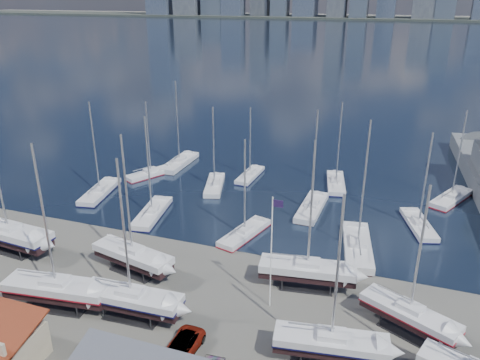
% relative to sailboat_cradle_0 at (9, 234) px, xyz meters
% --- Properties ---
extents(ground, '(1400.00, 1400.00, 0.00)m').
position_rel_sailboat_cradle_0_xyz_m(ground, '(27.63, -1.16, -2.21)').
color(ground, '#605E59').
rests_on(ground, ground).
extents(water, '(1400.00, 600.00, 0.40)m').
position_rel_sailboat_cradle_0_xyz_m(water, '(27.63, 308.84, -2.36)').
color(water, '#1B273E').
rests_on(water, ground).
extents(far_shore, '(1400.00, 80.00, 2.20)m').
position_rel_sailboat_cradle_0_xyz_m(far_shore, '(27.63, 568.84, -1.11)').
color(far_shore, '#2D332D').
rests_on(far_shore, ground).
extents(sailboat_cradle_0, '(11.90, 4.17, 18.67)m').
position_rel_sailboat_cradle_0_xyz_m(sailboat_cradle_0, '(0.00, 0.00, 0.00)').
color(sailboat_cradle_0, '#2D2D33').
rests_on(sailboat_cradle_0, ground).
extents(sailboat_cradle_1, '(10.98, 4.33, 17.18)m').
position_rel_sailboat_cradle_0_xyz_m(sailboat_cradle_1, '(12.99, -7.31, -0.08)').
color(sailboat_cradle_1, '#2D2D33').
rests_on(sailboat_cradle_1, ground).
extents(sailboat_cradle_2, '(10.24, 4.84, 16.11)m').
position_rel_sailboat_cradle_0_xyz_m(sailboat_cradle_2, '(16.69, 0.74, -0.13)').
color(sailboat_cradle_2, '#2D2D33').
rests_on(sailboat_cradle_2, ground).
extents(sailboat_cradle_3, '(10.23, 3.22, 16.34)m').
position_rel_sailboat_cradle_0_xyz_m(sailboat_cradle_3, '(20.78, -6.25, -0.12)').
color(sailboat_cradle_3, '#2D2D33').
rests_on(sailboat_cradle_3, ground).
extents(sailboat_cradle_4, '(10.37, 4.19, 16.41)m').
position_rel_sailboat_cradle_0_xyz_m(sailboat_cradle_4, '(35.68, 4.26, -0.11)').
color(sailboat_cradle_4, '#2D2D33').
rests_on(sailboat_cradle_4, ground).
extents(sailboat_cradle_5, '(9.94, 4.09, 15.63)m').
position_rel_sailboat_cradle_0_xyz_m(sailboat_cradle_5, '(39.80, -5.97, -0.16)').
color(sailboat_cradle_5, '#2D2D33').
rests_on(sailboat_cradle_5, ground).
extents(sailboat_cradle_6, '(9.29, 6.41, 14.84)m').
position_rel_sailboat_cradle_0_xyz_m(sailboat_cradle_6, '(45.95, 0.18, -0.20)').
color(sailboat_cradle_6, '#2D2D33').
rests_on(sailboat_cradle_6, ground).
extents(sailboat_moored_0, '(4.64, 10.60, 15.34)m').
position_rel_sailboat_cradle_0_xyz_m(sailboat_moored_0, '(0.19, 17.96, -1.90)').
color(sailboat_moored_0, black).
rests_on(sailboat_moored_0, water).
extents(sailboat_moored_1, '(6.52, 9.16, 13.51)m').
position_rel_sailboat_cradle_0_xyz_m(sailboat_moored_1, '(3.67, 27.75, -1.90)').
color(sailboat_moored_1, black).
rests_on(sailboat_moored_1, water).
extents(sailboat_moored_2, '(3.01, 10.64, 16.05)m').
position_rel_sailboat_cradle_0_xyz_m(sailboat_moored_2, '(5.98, 34.15, -1.89)').
color(sailboat_moored_2, black).
rests_on(sailboat_moored_2, water).
extents(sailboat_moored_3, '(4.41, 10.43, 15.10)m').
position_rel_sailboat_cradle_0_xyz_m(sailboat_moored_3, '(11.63, 13.92, -1.90)').
color(sailboat_moored_3, black).
rests_on(sailboat_moored_3, water).
extents(sailboat_moored_4, '(5.03, 9.56, 13.90)m').
position_rel_sailboat_cradle_0_xyz_m(sailboat_moored_4, '(16.02, 26.42, -1.89)').
color(sailboat_moored_4, black).
rests_on(sailboat_moored_4, water).
extents(sailboat_moored_5, '(2.78, 8.62, 12.73)m').
position_rel_sailboat_cradle_0_xyz_m(sailboat_moored_5, '(20.03, 32.56, -1.90)').
color(sailboat_moored_5, black).
rests_on(sailboat_moored_5, water).
extents(sailboat_moored_6, '(4.84, 9.48, 13.65)m').
position_rel_sailboat_cradle_0_xyz_m(sailboat_moored_6, '(25.81, 12.73, -1.90)').
color(sailboat_moored_6, black).
rests_on(sailboat_moored_6, water).
extents(sailboat_moored_7, '(3.19, 10.37, 15.53)m').
position_rel_sailboat_cradle_0_xyz_m(sailboat_moored_7, '(32.51, 23.16, -1.89)').
color(sailboat_moored_7, black).
rests_on(sailboat_moored_7, water).
extents(sailboat_moored_8, '(4.47, 10.01, 14.47)m').
position_rel_sailboat_cradle_0_xyz_m(sailboat_moored_8, '(34.38, 33.70, -1.90)').
color(sailboat_moored_8, black).
rests_on(sailboat_moored_8, water).
extents(sailboat_moored_9, '(4.99, 11.73, 17.16)m').
position_rel_sailboat_cradle_0_xyz_m(sailboat_moored_9, '(39.96, 13.86, -1.89)').
color(sailboat_moored_9, black).
rests_on(sailboat_moored_9, water).
extents(sailboat_moored_10, '(5.17, 9.60, 13.82)m').
position_rel_sailboat_cradle_0_xyz_m(sailboat_moored_10, '(47.05, 22.66, -1.90)').
color(sailboat_moored_10, black).
rests_on(sailboat_moored_10, water).
extents(sailboat_moored_11, '(6.82, 9.92, 14.55)m').
position_rel_sailboat_cradle_0_xyz_m(sailboat_moored_11, '(51.75, 33.44, -1.90)').
color(sailboat_moored_11, black).
rests_on(sailboat_moored_11, water).
extents(car_a, '(2.77, 4.27, 1.35)m').
position_rel_sailboat_cradle_0_xyz_m(car_a, '(20.62, -12.66, -1.53)').
color(car_a, gray).
rests_on(car_a, ground).
extents(car_b, '(4.58, 2.36, 1.44)m').
position_rel_sailboat_cradle_0_xyz_m(car_b, '(21.57, -11.38, -1.49)').
color(car_b, gray).
rests_on(car_b, ground).
extents(car_c, '(2.64, 5.43, 1.49)m').
position_rel_sailboat_cradle_0_xyz_m(car_c, '(27.50, -9.25, -1.47)').
color(car_c, gray).
rests_on(car_c, ground).
extents(flagpole, '(1.06, 0.12, 12.00)m').
position_rel_sailboat_cradle_0_xyz_m(flagpole, '(32.94, -0.18, 4.70)').
color(flagpole, white).
rests_on(flagpole, ground).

